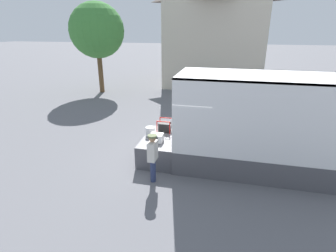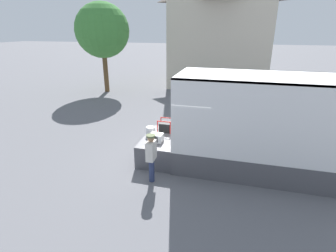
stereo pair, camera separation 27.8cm
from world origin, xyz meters
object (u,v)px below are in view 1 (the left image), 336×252
at_px(box_truck, 301,147).
at_px(portable_generator, 165,127).
at_px(orange_bucket, 150,131).
at_px(microwave, 157,138).
at_px(worker_person, 153,154).
at_px(street_tree, 97,31).

relative_size(box_truck, portable_generator, 13.28).
bearing_deg(orange_bucket, box_truck, -0.42).
distance_m(microwave, worker_person, 1.35).
relative_size(microwave, street_tree, 0.07).
distance_m(orange_bucket, worker_person, 1.90).
xyz_separation_m(microwave, portable_generator, (0.07, 1.04, 0.05)).
relative_size(portable_generator, orange_bucket, 1.58).
distance_m(portable_generator, orange_bucket, 0.73).
bearing_deg(street_tree, box_truck, -38.29).
bearing_deg(box_truck, worker_person, -159.62).
bearing_deg(portable_generator, microwave, -93.67).
xyz_separation_m(orange_bucket, worker_person, (0.63, -1.79, -0.01)).
xyz_separation_m(microwave, worker_person, (0.24, -1.32, 0.02)).
bearing_deg(worker_person, portable_generator, 94.29).
bearing_deg(street_tree, portable_generator, -50.93).
bearing_deg(street_tree, worker_person, -56.58).
xyz_separation_m(box_truck, portable_generator, (-4.90, 0.61, 0.09)).
distance_m(microwave, orange_bucket, 0.61).
relative_size(box_truck, orange_bucket, 20.98).
distance_m(box_truck, street_tree, 16.05).
xyz_separation_m(box_truck, orange_bucket, (-5.36, 0.04, 0.07)).
height_order(portable_generator, worker_person, worker_person).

